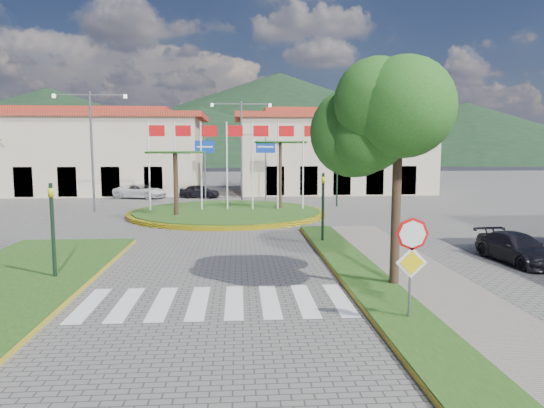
{
  "coord_description": "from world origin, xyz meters",
  "views": [
    {
      "loc": [
        0.75,
        -9.24,
        4.3
      ],
      "look_at": [
        1.94,
        8.0,
        2.3
      ],
      "focal_mm": 32.0,
      "sensor_mm": 36.0,
      "label": 1
    }
  ],
  "objects": [
    {
      "name": "street_lamp_west",
      "position": [
        -9.0,
        24.0,
        4.5
      ],
      "size": [
        4.8,
        0.16,
        8.0
      ],
      "color": "slate",
      "rests_on": "ground"
    },
    {
      "name": "direction_sign_east",
      "position": [
        3.0,
        30.97,
        3.53
      ],
      "size": [
        1.6,
        0.14,
        5.2
      ],
      "color": "slate",
      "rests_on": "ground"
    },
    {
      "name": "hill_far_mid",
      "position": [
        15.0,
        160.0,
        15.0
      ],
      "size": [
        180.0,
        180.0,
        30.0
      ],
      "primitive_type": "cone",
      "color": "black",
      "rests_on": "ground"
    },
    {
      "name": "car_dark_b",
      "position": [
        8.06,
        36.19,
        0.61
      ],
      "size": [
        3.81,
        1.62,
        1.22
      ],
      "primitive_type": "imported",
      "rotation": [
        0.0,
        0.0,
        1.48
      ],
      "color": "black",
      "rests_on": "ground"
    },
    {
      "name": "stop_sign",
      "position": [
        4.9,
        1.96,
        1.79
      ],
      "size": [
        0.8,
        0.11,
        2.65
      ],
      "color": "slate",
      "rests_on": "ground"
    },
    {
      "name": "hill_near_back",
      "position": [
        -10.0,
        130.0,
        8.0
      ],
      "size": [
        110.0,
        110.0,
        16.0
      ],
      "primitive_type": "cone",
      "color": "black",
      "rests_on": "ground"
    },
    {
      "name": "deciduous_tree",
      "position": [
        5.5,
        5.0,
        5.18
      ],
      "size": [
        3.6,
        3.6,
        6.8
      ],
      "color": "black",
      "rests_on": "ground"
    },
    {
      "name": "building_right",
      "position": [
        10.0,
        38.0,
        3.9
      ],
      "size": [
        19.08,
        9.54,
        8.05
      ],
      "color": "beige",
      "rests_on": "ground"
    },
    {
      "name": "hill_far_east",
      "position": [
        70.0,
        135.0,
        9.0
      ],
      "size": [
        120.0,
        120.0,
        18.0
      ],
      "primitive_type": "cone",
      "color": "black",
      "rests_on": "ground"
    },
    {
      "name": "verge_right",
      "position": [
        4.8,
        2.0,
        0.09
      ],
      "size": [
        1.6,
        28.0,
        0.18
      ],
      "primitive_type": "cube",
      "color": "#224413",
      "rests_on": "ground"
    },
    {
      "name": "building_left",
      "position": [
        -14.0,
        38.0,
        3.9
      ],
      "size": [
        23.32,
        9.54,
        8.05
      ],
      "color": "beige",
      "rests_on": "ground"
    },
    {
      "name": "median_left",
      "position": [
        -6.5,
        6.0,
        0.09
      ],
      "size": [
        5.0,
        14.0,
        0.18
      ],
      "primitive_type": "cube",
      "color": "#224413",
      "rests_on": "ground"
    },
    {
      "name": "traffic_light_far",
      "position": [
        8.0,
        26.0,
        1.94
      ],
      "size": [
        0.18,
        0.15,
        3.2
      ],
      "color": "black",
      "rests_on": "ground"
    },
    {
      "name": "sidewalk_right",
      "position": [
        6.0,
        2.0,
        0.07
      ],
      "size": [
        4.0,
        28.0,
        0.15
      ],
      "primitive_type": "cube",
      "color": "gray",
      "rests_on": "ground"
    },
    {
      "name": "direction_sign_west",
      "position": [
        -2.0,
        30.97,
        3.53
      ],
      "size": [
        1.6,
        0.14,
        5.2
      ],
      "color": "slate",
      "rests_on": "ground"
    },
    {
      "name": "crosswalk",
      "position": [
        0.0,
        4.0,
        0.01
      ],
      "size": [
        8.0,
        3.0,
        0.01
      ],
      "primitive_type": "cube",
      "color": "silver",
      "rests_on": "ground"
    },
    {
      "name": "car_dark_a",
      "position": [
        -2.62,
        32.86,
        0.58
      ],
      "size": [
        3.62,
        1.99,
        1.17
      ],
      "primitive_type": "imported",
      "rotation": [
        0.0,
        0.0,
        1.38
      ],
      "color": "black",
      "rests_on": "ground"
    },
    {
      "name": "ground",
      "position": [
        0.0,
        0.0,
        0.0
      ],
      "size": [
        160.0,
        160.0,
        0.0
      ],
      "primitive_type": "plane",
      "color": "#63605E",
      "rests_on": "ground"
    },
    {
      "name": "white_van",
      "position": [
        -7.7,
        32.84,
        0.62
      ],
      "size": [
        4.83,
        3.19,
        1.23
      ],
      "primitive_type": "imported",
      "rotation": [
        0.0,
        0.0,
        1.29
      ],
      "color": "silver",
      "rests_on": "ground"
    },
    {
      "name": "traffic_light_left",
      "position": [
        -5.2,
        6.5,
        1.94
      ],
      "size": [
        0.15,
        0.18,
        3.2
      ],
      "color": "black",
      "rests_on": "ground"
    },
    {
      "name": "traffic_light_right",
      "position": [
        4.5,
        12.0,
        1.94
      ],
      "size": [
        0.15,
        0.18,
        3.2
      ],
      "color": "black",
      "rests_on": "ground"
    },
    {
      "name": "roundabout_island",
      "position": [
        0.0,
        22.0,
        0.18
      ],
      "size": [
        12.7,
        12.7,
        6.0
      ],
      "color": "yellow",
      "rests_on": "ground"
    },
    {
      "name": "car_side_right",
      "position": [
        11.21,
        7.99,
        0.55
      ],
      "size": [
        1.94,
        3.93,
        1.1
      ],
      "primitive_type": "imported",
      "rotation": [
        0.0,
        0.0,
        0.11
      ],
      "color": "black",
      "rests_on": "ground"
    },
    {
      "name": "street_lamp_centre",
      "position": [
        1.0,
        30.0,
        4.5
      ],
      "size": [
        4.8,
        0.16,
        8.0
      ],
      "color": "slate",
      "rests_on": "ground"
    },
    {
      "name": "hill_far_west",
      "position": [
        -55.0,
        140.0,
        11.0
      ],
      "size": [
        140.0,
        140.0,
        22.0
      ],
      "primitive_type": "cone",
      "color": "black",
      "rests_on": "ground"
    }
  ]
}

